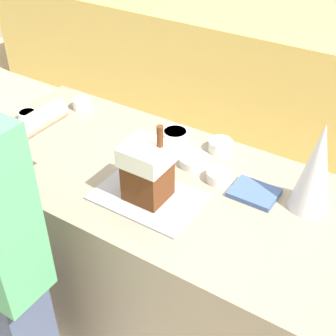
{
  "coord_description": "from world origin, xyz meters",
  "views": [
    {
      "loc": [
        0.79,
        -1.24,
        2.04
      ],
      "look_at": [
        -0.0,
        0.0,
        0.96
      ],
      "focal_mm": 50.0,
      "sensor_mm": 36.0,
      "label": 1
    }
  ],
  "objects_px": {
    "candy_bowl_center_rear": "(82,103)",
    "cookbook": "(254,193)",
    "baking_tray": "(148,197)",
    "gingerbread_house": "(147,170)",
    "candy_bowl_behind_tray": "(175,136)",
    "candy_bowl_near_tray_left": "(220,176)",
    "candy_bowl_far_left": "(28,116)",
    "decorative_tree": "(316,168)",
    "candy_bowl_near_tray_right": "(220,145)",
    "candy_bowl_far_right": "(194,160)"
  },
  "relations": [
    {
      "from": "gingerbread_house",
      "to": "cookbook",
      "type": "bearing_deg",
      "value": 35.01
    },
    {
      "from": "baking_tray",
      "to": "candy_bowl_behind_tray",
      "type": "relative_size",
      "value": 3.28
    },
    {
      "from": "candy_bowl_center_rear",
      "to": "candy_bowl_near_tray_left",
      "type": "xyz_separation_m",
      "value": [
        0.85,
        -0.15,
        -0.0
      ]
    },
    {
      "from": "candy_bowl_near_tray_left",
      "to": "cookbook",
      "type": "height_order",
      "value": "candy_bowl_near_tray_left"
    },
    {
      "from": "candy_bowl_near_tray_right",
      "to": "candy_bowl_near_tray_left",
      "type": "relative_size",
      "value": 0.98
    },
    {
      "from": "candy_bowl_far_right",
      "to": "candy_bowl_near_tray_left",
      "type": "bearing_deg",
      "value": -16.21
    },
    {
      "from": "candy_bowl_center_rear",
      "to": "candy_bowl_near_tray_right",
      "type": "bearing_deg",
      "value": 2.81
    },
    {
      "from": "candy_bowl_center_rear",
      "to": "candy_bowl_near_tray_left",
      "type": "height_order",
      "value": "candy_bowl_center_rear"
    },
    {
      "from": "decorative_tree",
      "to": "cookbook",
      "type": "height_order",
      "value": "decorative_tree"
    },
    {
      "from": "candy_bowl_far_right",
      "to": "candy_bowl_behind_tray",
      "type": "bearing_deg",
      "value": 146.19
    },
    {
      "from": "candy_bowl_center_rear",
      "to": "candy_bowl_far_left",
      "type": "bearing_deg",
      "value": -120.0
    },
    {
      "from": "candy_bowl_center_rear",
      "to": "candy_bowl_behind_tray",
      "type": "bearing_deg",
      "value": -0.87
    },
    {
      "from": "decorative_tree",
      "to": "cookbook",
      "type": "distance_m",
      "value": 0.26
    },
    {
      "from": "candy_bowl_near_tray_left",
      "to": "candy_bowl_far_left",
      "type": "bearing_deg",
      "value": -175.45
    },
    {
      "from": "gingerbread_house",
      "to": "candy_bowl_far_left",
      "type": "height_order",
      "value": "gingerbread_house"
    },
    {
      "from": "candy_bowl_behind_tray",
      "to": "candy_bowl_near_tray_left",
      "type": "xyz_separation_m",
      "value": [
        0.3,
        -0.15,
        -0.01
      ]
    },
    {
      "from": "cookbook",
      "to": "candy_bowl_behind_tray",
      "type": "bearing_deg",
      "value": 160.99
    },
    {
      "from": "candy_bowl_far_right",
      "to": "cookbook",
      "type": "xyz_separation_m",
      "value": [
        0.3,
        -0.05,
        -0.01
      ]
    },
    {
      "from": "gingerbread_house",
      "to": "candy_bowl_behind_tray",
      "type": "height_order",
      "value": "gingerbread_house"
    },
    {
      "from": "decorative_tree",
      "to": "candy_bowl_behind_tray",
      "type": "distance_m",
      "value": 0.67
    },
    {
      "from": "candy_bowl_behind_tray",
      "to": "candy_bowl_far_right",
      "type": "relative_size",
      "value": 0.98
    },
    {
      "from": "candy_bowl_near_tray_right",
      "to": "cookbook",
      "type": "xyz_separation_m",
      "value": [
        0.25,
        -0.2,
        -0.02
      ]
    },
    {
      "from": "candy_bowl_far_left",
      "to": "candy_bowl_near_tray_left",
      "type": "xyz_separation_m",
      "value": [
        0.99,
        0.08,
        -0.0
      ]
    },
    {
      "from": "decorative_tree",
      "to": "candy_bowl_behind_tray",
      "type": "relative_size",
      "value": 2.89
    },
    {
      "from": "candy_bowl_far_right",
      "to": "candy_bowl_near_tray_right",
      "type": "bearing_deg",
      "value": 73.2
    },
    {
      "from": "candy_bowl_near_tray_left",
      "to": "baking_tray",
      "type": "bearing_deg",
      "value": -126.17
    },
    {
      "from": "candy_bowl_behind_tray",
      "to": "candy_bowl_far_right",
      "type": "height_order",
      "value": "candy_bowl_behind_tray"
    },
    {
      "from": "candy_bowl_near_tray_right",
      "to": "candy_bowl_near_tray_left",
      "type": "height_order",
      "value": "candy_bowl_near_tray_right"
    },
    {
      "from": "gingerbread_house",
      "to": "candy_bowl_far_right",
      "type": "distance_m",
      "value": 0.31
    },
    {
      "from": "candy_bowl_near_tray_right",
      "to": "candy_bowl_near_tray_left",
      "type": "distance_m",
      "value": 0.21
    },
    {
      "from": "candy_bowl_near_tray_left",
      "to": "candy_bowl_behind_tray",
      "type": "bearing_deg",
      "value": 153.91
    },
    {
      "from": "candy_bowl_behind_tray",
      "to": "candy_bowl_far_left",
      "type": "height_order",
      "value": "candy_bowl_behind_tray"
    },
    {
      "from": "gingerbread_house",
      "to": "candy_bowl_behind_tray",
      "type": "bearing_deg",
      "value": 107.51
    },
    {
      "from": "baking_tray",
      "to": "decorative_tree",
      "type": "bearing_deg",
      "value": 27.84
    },
    {
      "from": "baking_tray",
      "to": "candy_bowl_near_tray_right",
      "type": "relative_size",
      "value": 3.9
    },
    {
      "from": "candy_bowl_behind_tray",
      "to": "cookbook",
      "type": "relative_size",
      "value": 0.7
    },
    {
      "from": "candy_bowl_far_right",
      "to": "candy_bowl_far_left",
      "type": "bearing_deg",
      "value": -171.93
    },
    {
      "from": "baking_tray",
      "to": "decorative_tree",
      "type": "relative_size",
      "value": 1.13
    },
    {
      "from": "decorative_tree",
      "to": "candy_bowl_far_left",
      "type": "height_order",
      "value": "decorative_tree"
    },
    {
      "from": "gingerbread_house",
      "to": "candy_bowl_center_rear",
      "type": "relative_size",
      "value": 3.42
    },
    {
      "from": "decorative_tree",
      "to": "candy_bowl_near_tray_left",
      "type": "bearing_deg",
      "value": -174.08
    },
    {
      "from": "candy_bowl_far_left",
      "to": "cookbook",
      "type": "distance_m",
      "value": 1.14
    },
    {
      "from": "baking_tray",
      "to": "candy_bowl_far_right",
      "type": "height_order",
      "value": "candy_bowl_far_right"
    },
    {
      "from": "baking_tray",
      "to": "gingerbread_house",
      "type": "distance_m",
      "value": 0.12
    },
    {
      "from": "decorative_tree",
      "to": "candy_bowl_far_right",
      "type": "xyz_separation_m",
      "value": [
        -0.49,
        0.0,
        -0.16
      ]
    },
    {
      "from": "gingerbread_house",
      "to": "candy_bowl_behind_tray",
      "type": "relative_size",
      "value": 2.51
    },
    {
      "from": "decorative_tree",
      "to": "cookbook",
      "type": "relative_size",
      "value": 2.03
    },
    {
      "from": "candy_bowl_center_rear",
      "to": "cookbook",
      "type": "xyz_separation_m",
      "value": [
        1.01,
        -0.16,
        -0.02
      ]
    },
    {
      "from": "gingerbread_house",
      "to": "candy_bowl_center_rear",
      "type": "distance_m",
      "value": 0.79
    },
    {
      "from": "baking_tray",
      "to": "gingerbread_house",
      "type": "height_order",
      "value": "gingerbread_house"
    }
  ]
}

